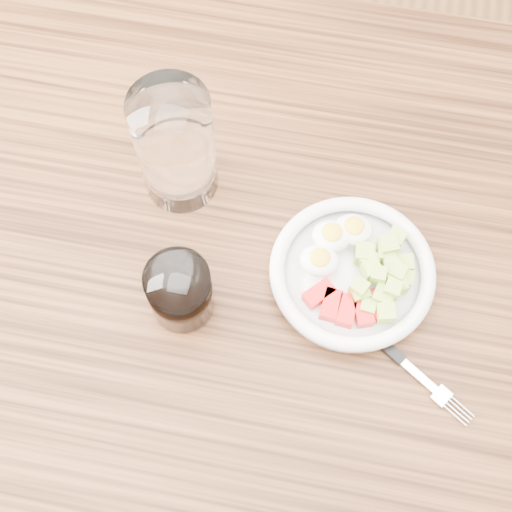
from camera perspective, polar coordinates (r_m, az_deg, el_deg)
The scene contains 6 objects.
ground at distance 1.60m, azimuth 0.29°, elevation -11.80°, with size 4.00×4.00×0.00m, color brown.
dining_table at distance 0.96m, azimuth 0.47°, elevation -3.75°, with size 1.50×0.90×0.77m.
bowl at distance 0.85m, azimuth 7.75°, elevation -1.19°, with size 0.20×0.20×0.05m.
fork at distance 0.84m, azimuth 10.67°, elevation -7.44°, with size 0.16×0.11×0.01m.
water_glass at distance 0.85m, azimuth -6.46°, elevation 8.73°, with size 0.09×0.09×0.17m, color white.
coffee_glass at distance 0.82m, azimuth -6.10°, elevation -2.85°, with size 0.07×0.07×0.09m.
Camera 1 is at (0.05, -0.32, 1.57)m, focal length 50.00 mm.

